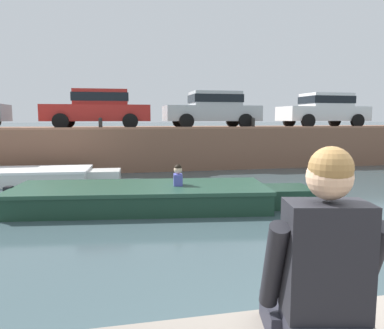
{
  "coord_description": "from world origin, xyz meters",
  "views": [
    {
      "loc": [
        -1.51,
        -1.89,
        2.05
      ],
      "look_at": [
        -0.17,
        4.32,
        1.27
      ],
      "focal_mm": 35.0,
      "sensor_mm": 36.0,
      "label": 1
    }
  ],
  "objects": [
    {
      "name": "ground_plane",
      "position": [
        0.0,
        6.18,
        0.0
      ],
      "size": [
        400.0,
        400.0,
        0.0
      ],
      "primitive_type": "plane",
      "color": "#3D5156"
    },
    {
      "name": "far_quay_wall",
      "position": [
        0.0,
        15.35,
        0.82
      ],
      "size": [
        60.0,
        6.0,
        1.65
      ],
      "primitive_type": "cube",
      "color": "brown",
      "rests_on": "ground"
    },
    {
      "name": "far_wall_coping",
      "position": [
        0.0,
        12.47,
        1.69
      ],
      "size": [
        60.0,
        0.24,
        0.08
      ],
      "primitive_type": "cube",
      "color": "#9F6C52",
      "rests_on": "far_quay_wall"
    },
    {
      "name": "boat_moored_west_white",
      "position": [
        -4.52,
        10.73,
        0.23
      ],
      "size": [
        6.16,
        2.18,
        0.47
      ],
      "color": "white",
      "rests_on": "ground"
    },
    {
      "name": "motorboat_passing",
      "position": [
        -0.59,
        6.57,
        0.26
      ],
      "size": [
        7.01,
        2.77,
        1.0
      ],
      "color": "#193828",
      "rests_on": "ground"
    },
    {
      "name": "car_left_inner_red",
      "position": [
        -1.97,
        13.75,
        2.49
      ],
      "size": [
        4.21,
        2.08,
        1.54
      ],
      "color": "#B2231E",
      "rests_on": "far_quay_wall"
    },
    {
      "name": "car_centre_silver",
      "position": [
        2.78,
        13.75,
        2.49
      ],
      "size": [
        4.04,
        1.95,
        1.54
      ],
      "color": "#B7BABC",
      "rests_on": "far_quay_wall"
    },
    {
      "name": "car_right_inner_white",
      "position": [
        8.06,
        13.75,
        2.49
      ],
      "size": [
        3.94,
        1.94,
        1.54
      ],
      "color": "white",
      "rests_on": "far_quay_wall"
    },
    {
      "name": "mooring_bollard_mid",
      "position": [
        -1.89,
        12.6,
        1.89
      ],
      "size": [
        0.15,
        0.15,
        0.45
      ],
      "color": "#2D2B28",
      "rests_on": "far_quay_wall"
    },
    {
      "name": "mooring_bollard_east",
      "position": [
        4.19,
        12.6,
        1.89
      ],
      "size": [
        0.15,
        0.15,
        0.45
      ],
      "color": "#2D2B28",
      "rests_on": "far_quay_wall"
    },
    {
      "name": "person_seated_left",
      "position": [
        -0.58,
        -0.41,
        1.34
      ],
      "size": [
        0.58,
        0.59,
        0.97
      ],
      "color": "#282833",
      "rests_on": "near_quay"
    }
  ]
}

